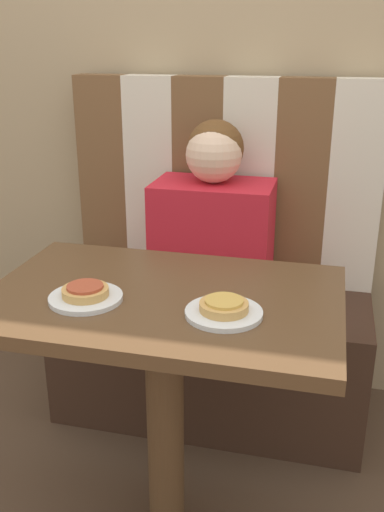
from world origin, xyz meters
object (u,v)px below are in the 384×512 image
object	(u,v)px
plate_left	(86,298)
pizza_left	(85,291)
pizza_right	(224,306)
plate_right	(224,313)
person	(213,220)

from	to	relation	value
plate_left	pizza_left	distance (m)	0.02
pizza_left	pizza_right	world-z (taller)	same
plate_right	pizza_left	distance (m)	0.34
plate_right	pizza_right	bearing A→B (deg)	-26.57
person	plate_right	distance (m)	0.71
plate_left	plate_right	world-z (taller)	same
pizza_left	plate_left	bearing A→B (deg)	26.57
pizza_left	pizza_right	distance (m)	0.34
plate_left	pizza_left	xyz separation A→B (m)	(-0.00, -0.00, 0.02)
plate_left	pizza_left	world-z (taller)	pizza_left
person	pizza_right	xyz separation A→B (m)	(0.17, -0.69, 0.02)
plate_left	plate_right	size ratio (longest dim) A/B	1.00
pizza_left	person	bearing A→B (deg)	76.23
plate_left	pizza_left	bearing A→B (deg)	-153.43
person	plate_left	xyz separation A→B (m)	(-0.17, -0.69, -0.00)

